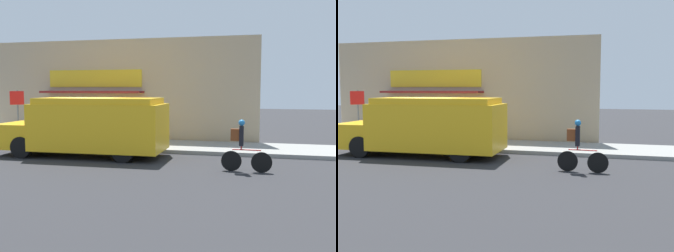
% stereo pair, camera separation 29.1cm
% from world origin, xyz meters
% --- Properties ---
extents(ground_plane, '(70.00, 70.00, 0.00)m').
position_xyz_m(ground_plane, '(0.00, 0.00, 0.00)').
color(ground_plane, '#2B2B2D').
extents(sidewalk, '(28.00, 2.93, 0.15)m').
position_xyz_m(sidewalk, '(0.00, 1.47, 0.08)').
color(sidewalk, gray).
rests_on(sidewalk, ground_plane).
extents(storefront, '(13.21, 1.04, 4.83)m').
position_xyz_m(storefront, '(-0.06, 3.15, 2.42)').
color(storefront, tan).
rests_on(storefront, ground_plane).
extents(school_bus, '(6.31, 2.64, 2.17)m').
position_xyz_m(school_bus, '(0.54, -1.25, 1.13)').
color(school_bus, yellow).
rests_on(school_bus, ground_plane).
extents(cyclist, '(1.53, 0.20, 1.59)m').
position_xyz_m(cyclist, '(6.21, -2.61, 0.77)').
color(cyclist, black).
rests_on(cyclist, ground_plane).
extents(stop_sign_post, '(0.45, 0.45, 2.30)m').
position_xyz_m(stop_sign_post, '(-3.90, 0.77, 1.69)').
color(stop_sign_post, slate).
rests_on(stop_sign_post, sidewalk).
extents(trash_bin, '(0.61, 0.61, 0.82)m').
position_xyz_m(trash_bin, '(1.64, 1.52, 0.56)').
color(trash_bin, '#2D5138').
rests_on(trash_bin, sidewalk).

